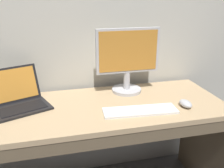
% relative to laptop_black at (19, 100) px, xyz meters
% --- Properties ---
extents(desk, '(1.68, 0.65, 0.77)m').
position_rel_laptop_black_xyz_m(desk, '(0.47, -0.11, -0.23)').
color(desk, tan).
rests_on(desk, ground).
extents(laptop_black, '(0.41, 0.39, 0.23)m').
position_rel_laptop_black_xyz_m(laptop_black, '(0.00, 0.00, 0.00)').
color(laptop_black, black).
rests_on(laptop_black, desk).
extents(external_monitor, '(0.45, 0.21, 0.46)m').
position_rel_laptop_black_xyz_m(external_monitor, '(0.74, 0.09, 0.19)').
color(external_monitor, '#B7B7BC').
rests_on(external_monitor, desk).
extents(wired_keyboard, '(0.46, 0.17, 0.02)m').
position_rel_laptop_black_xyz_m(wired_keyboard, '(0.72, -0.24, -0.04)').
color(wired_keyboard, white).
rests_on(wired_keyboard, desk).
extents(computer_mouse, '(0.07, 0.11, 0.04)m').
position_rel_laptop_black_xyz_m(computer_mouse, '(1.02, -0.24, -0.02)').
color(computer_mouse, '#B7B7BC').
rests_on(computer_mouse, desk).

